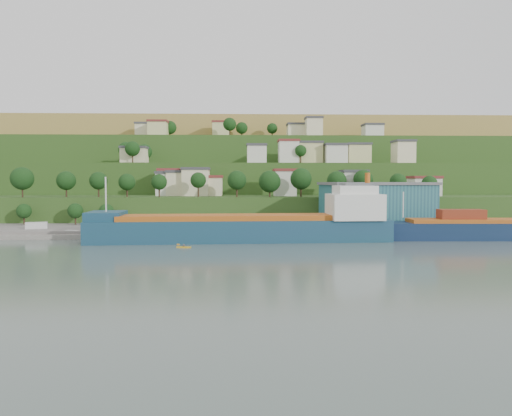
{
  "coord_description": "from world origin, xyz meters",
  "views": [
    {
      "loc": [
        2.62,
        -116.86,
        15.27
      ],
      "look_at": [
        7.36,
        15.0,
        8.02
      ],
      "focal_mm": 35.0,
      "sensor_mm": 36.0,
      "label": 1
    }
  ],
  "objects_px": {
    "kayak_orange": "(174,244)",
    "cargo_ship_near": "(250,229)",
    "caravan": "(37,227)",
    "cargo_ship_far": "(505,230)",
    "warehouse": "(376,204)"
  },
  "relations": [
    {
      "from": "cargo_ship_near",
      "to": "kayak_orange",
      "type": "xyz_separation_m",
      "value": [
        -18.39,
        -6.23,
        -2.88
      ]
    },
    {
      "from": "cargo_ship_near",
      "to": "caravan",
      "type": "bearing_deg",
      "value": 164.14
    },
    {
      "from": "cargo_ship_near",
      "to": "caravan",
      "type": "xyz_separation_m",
      "value": [
        -58.66,
        13.77,
        -0.6
      ]
    },
    {
      "from": "cargo_ship_near",
      "to": "cargo_ship_far",
      "type": "bearing_deg",
      "value": -1.27
    },
    {
      "from": "caravan",
      "to": "kayak_orange",
      "type": "xyz_separation_m",
      "value": [
        40.27,
        -20.0,
        -2.28
      ]
    },
    {
      "from": "caravan",
      "to": "kayak_orange",
      "type": "relative_size",
      "value": 1.83
    },
    {
      "from": "kayak_orange",
      "to": "warehouse",
      "type": "bearing_deg",
      "value": 35.95
    },
    {
      "from": "kayak_orange",
      "to": "cargo_ship_near",
      "type": "bearing_deg",
      "value": 29.35
    },
    {
      "from": "cargo_ship_far",
      "to": "warehouse",
      "type": "bearing_deg",
      "value": 148.87
    },
    {
      "from": "cargo_ship_near",
      "to": "warehouse",
      "type": "distance_m",
      "value": 43.48
    },
    {
      "from": "cargo_ship_far",
      "to": "kayak_orange",
      "type": "relative_size",
      "value": 18.81
    },
    {
      "from": "warehouse",
      "to": "kayak_orange",
      "type": "relative_size",
      "value": 10.88
    },
    {
      "from": "cargo_ship_near",
      "to": "warehouse",
      "type": "height_order",
      "value": "cargo_ship_near"
    },
    {
      "from": "cargo_ship_far",
      "to": "caravan",
      "type": "relative_size",
      "value": 10.28
    },
    {
      "from": "cargo_ship_near",
      "to": "caravan",
      "type": "distance_m",
      "value": 60.26
    }
  ]
}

